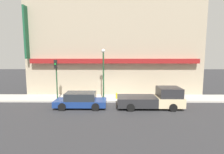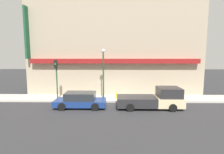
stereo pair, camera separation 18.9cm
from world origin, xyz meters
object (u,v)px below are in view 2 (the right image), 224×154
Objects in this scene: fire_hydrant at (117,96)px; parked_car at (80,100)px; traffic_light at (56,73)px; street_lamp at (103,68)px; pickup_truck at (154,99)px.

parked_car is at bearing -141.74° from fire_hydrant.
traffic_light is at bearing -174.08° from fire_hydrant.
parked_car is at bearing -132.84° from street_lamp.
pickup_truck reaches higher than parked_car.
traffic_light is at bearing -178.36° from street_lamp.
street_lamp is at bearing 153.71° from pickup_truck.
pickup_truck reaches higher than fire_hydrant.
street_lamp is (-1.31, -0.48, 2.87)m from fire_hydrant.
pickup_truck is 1.42× the size of traffic_light.
pickup_truck is at bearing 1.75° from parked_car.
traffic_light is (-5.88, -0.61, 2.40)m from fire_hydrant.
pickup_truck is 4.10m from fire_hydrant.
traffic_light reaches higher than parked_car.
pickup_truck is 1.25× the size of parked_car.
fire_hydrant is at bearing 5.92° from traffic_light.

